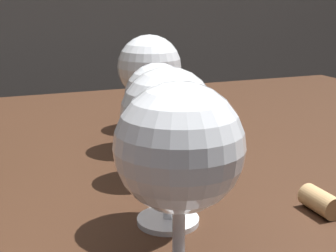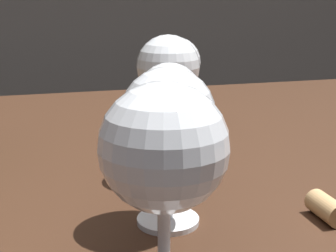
{
  "view_description": "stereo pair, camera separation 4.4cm",
  "coord_description": "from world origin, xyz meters",
  "px_view_note": "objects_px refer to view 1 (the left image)",
  "views": [
    {
      "loc": [
        -0.14,
        -0.61,
        0.98
      ],
      "look_at": [
        0.01,
        -0.21,
        0.87
      ],
      "focal_mm": 54.35,
      "sensor_mm": 36.0,
      "label": 1
    },
    {
      "loc": [
        -0.1,
        -0.62,
        0.98
      ],
      "look_at": [
        0.01,
        -0.21,
        0.87
      ],
      "focal_mm": 54.35,
      "sensor_mm": 36.0,
      "label": 2
    }
  ],
  "objects_px": {
    "wine_glass_amber": "(168,118)",
    "cork": "(320,202)",
    "wine_glass_empty": "(158,100)",
    "wine_glass_pinot": "(152,66)",
    "wine_glass_chardonnay": "(150,70)",
    "wine_glass_port": "(179,153)"
  },
  "relations": [
    {
      "from": "wine_glass_amber",
      "to": "cork",
      "type": "relative_size",
      "value": 3.39
    },
    {
      "from": "wine_glass_empty",
      "to": "cork",
      "type": "distance_m",
      "value": 0.2
    },
    {
      "from": "wine_glass_chardonnay",
      "to": "wine_glass_pinot",
      "type": "distance_m",
      "value": 0.11
    },
    {
      "from": "wine_glass_port",
      "to": "wine_glass_amber",
      "type": "height_order",
      "value": "wine_glass_port"
    },
    {
      "from": "wine_glass_empty",
      "to": "wine_glass_pinot",
      "type": "xyz_separation_m",
      "value": [
        0.07,
        0.21,
        0.01
      ]
    },
    {
      "from": "wine_glass_amber",
      "to": "wine_glass_pinot",
      "type": "distance_m",
      "value": 0.34
    },
    {
      "from": "wine_glass_chardonnay",
      "to": "cork",
      "type": "relative_size",
      "value": 3.57
    },
    {
      "from": "wine_glass_amber",
      "to": "wine_glass_chardonnay",
      "type": "height_order",
      "value": "wine_glass_chardonnay"
    },
    {
      "from": "wine_glass_amber",
      "to": "wine_glass_empty",
      "type": "bearing_deg",
      "value": 74.02
    },
    {
      "from": "wine_glass_port",
      "to": "wine_glass_pinot",
      "type": "xyz_separation_m",
      "value": [
        0.13,
        0.42,
        -0.0
      ]
    },
    {
      "from": "wine_glass_pinot",
      "to": "wine_glass_amber",
      "type": "bearing_deg",
      "value": -107.19
    },
    {
      "from": "cork",
      "to": "wine_glass_chardonnay",
      "type": "bearing_deg",
      "value": 107.2
    },
    {
      "from": "wine_glass_chardonnay",
      "to": "cork",
      "type": "xyz_separation_m",
      "value": [
        0.08,
        -0.26,
        -0.09
      ]
    },
    {
      "from": "wine_glass_port",
      "to": "wine_glass_pinot",
      "type": "bearing_deg",
      "value": 72.86
    },
    {
      "from": "wine_glass_empty",
      "to": "wine_glass_pinot",
      "type": "distance_m",
      "value": 0.22
    },
    {
      "from": "wine_glass_chardonnay",
      "to": "cork",
      "type": "height_order",
      "value": "wine_glass_chardonnay"
    },
    {
      "from": "wine_glass_port",
      "to": "wine_glass_amber",
      "type": "xyz_separation_m",
      "value": [
        0.03,
        0.1,
        -0.0
      ]
    },
    {
      "from": "wine_glass_amber",
      "to": "wine_glass_pinot",
      "type": "relative_size",
      "value": 1.03
    },
    {
      "from": "wine_glass_amber",
      "to": "wine_glass_empty",
      "type": "xyz_separation_m",
      "value": [
        0.03,
        0.11,
        -0.01
      ]
    },
    {
      "from": "wine_glass_amber",
      "to": "wine_glass_chardonnay",
      "type": "bearing_deg",
      "value": 74.59
    },
    {
      "from": "wine_glass_empty",
      "to": "cork",
      "type": "relative_size",
      "value": 3.08
    },
    {
      "from": "wine_glass_empty",
      "to": "wine_glass_amber",
      "type": "bearing_deg",
      "value": -105.98
    }
  ]
}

